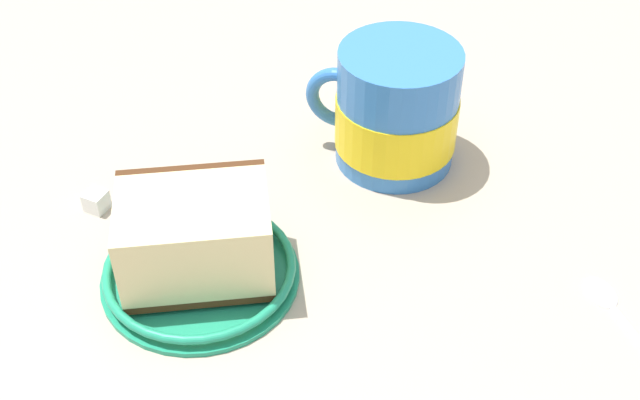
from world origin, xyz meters
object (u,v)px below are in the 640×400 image
object	(u,v)px
tea_mug	(395,110)
sugar_cube	(96,201)
cake_slice	(195,236)
teaspoon	(619,311)
small_plate	(200,271)

from	to	relation	value
tea_mug	sugar_cube	xyz separation A→B (cm)	(-21.34, 10.80, -3.88)
cake_slice	tea_mug	distance (cm)	19.68
cake_slice	teaspoon	distance (cm)	28.83
small_plate	cake_slice	xyz separation A→B (cm)	(0.16, 0.22, 3.21)
small_plate	tea_mug	world-z (taller)	tea_mug
cake_slice	teaspoon	xyz separation A→B (cm)	(18.53, -21.80, -3.56)
tea_mug	teaspoon	size ratio (longest dim) A/B	0.98
cake_slice	tea_mug	bearing A→B (deg)	0.67
tea_mug	sugar_cube	distance (cm)	24.23
small_plate	teaspoon	distance (cm)	28.55
tea_mug	cake_slice	bearing A→B (deg)	-179.33
sugar_cube	cake_slice	bearing A→B (deg)	-81.36
cake_slice	teaspoon	bearing A→B (deg)	-49.63
small_plate	tea_mug	size ratio (longest dim) A/B	1.20
cake_slice	teaspoon	world-z (taller)	cake_slice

